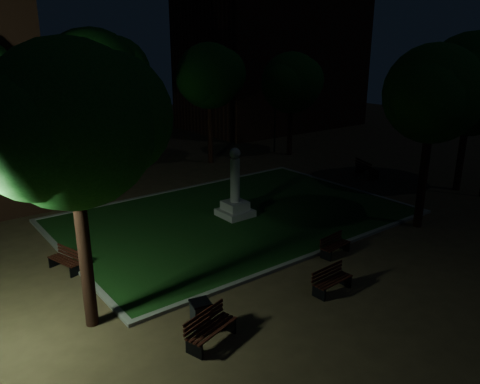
# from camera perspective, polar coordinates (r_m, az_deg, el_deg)

# --- Properties ---
(ground) EXTENTS (80.00, 80.00, 0.00)m
(ground) POSITION_cam_1_polar(r_m,az_deg,el_deg) (20.19, 2.83, -4.70)
(ground) COLOR brown
(lawn) EXTENTS (15.00, 10.00, 0.08)m
(lawn) POSITION_cam_1_polar(r_m,az_deg,el_deg) (21.62, -0.60, -3.01)
(lawn) COLOR #173E13
(lawn) RESTS_ON ground
(lawn_kerb) EXTENTS (15.40, 10.40, 0.12)m
(lawn_kerb) POSITION_cam_1_polar(r_m,az_deg,el_deg) (21.62, -0.60, -2.96)
(lawn_kerb) COLOR slate
(lawn_kerb) RESTS_ON ground
(monument) EXTENTS (1.40, 1.40, 3.20)m
(monument) POSITION_cam_1_polar(r_m,az_deg,el_deg) (21.31, -0.61, -0.70)
(monument) COLOR #A8A29A
(monument) RESTS_ON lawn
(building_far) EXTENTS (16.00, 10.00, 12.00)m
(building_far) POSITION_cam_1_polar(r_m,az_deg,el_deg) (45.60, 3.99, 15.56)
(building_far) COLOR #422317
(building_far) RESTS_ON ground
(tree_west) EXTENTS (5.30, 4.33, 7.89)m
(tree_west) POSITION_cam_1_polar(r_m,az_deg,el_deg) (12.55, -19.51, 7.69)
(tree_west) COLOR black
(tree_west) RESTS_ON ground
(tree_north_wl) EXTENTS (5.41, 4.42, 8.41)m
(tree_north_wl) POSITION_cam_1_polar(r_m,az_deg,el_deg) (23.48, -17.15, 13.31)
(tree_north_wl) COLOR black
(tree_north_wl) RESTS_ON ground
(tree_north_er) EXTENTS (5.12, 4.18, 7.77)m
(tree_north_er) POSITION_cam_1_polar(r_m,az_deg,el_deg) (30.78, -3.63, 13.92)
(tree_north_er) COLOR black
(tree_north_er) RESTS_ON ground
(tree_ne) EXTENTS (5.12, 4.18, 7.17)m
(tree_ne) POSITION_cam_1_polar(r_m,az_deg,el_deg) (33.29, 6.42, 13.10)
(tree_ne) COLOR black
(tree_ne) RESTS_ON ground
(tree_east) EXTENTS (6.48, 5.29, 8.31)m
(tree_east) POSITION_cam_1_polar(r_m,az_deg,el_deg) (27.43, 26.52, 11.68)
(tree_east) COLOR black
(tree_east) RESTS_ON ground
(tree_se) EXTENTS (4.92, 4.01, 7.74)m
(tree_se) POSITION_cam_1_polar(r_m,az_deg,el_deg) (20.83, 22.67, 10.97)
(tree_se) COLOR black
(tree_se) RESTS_ON ground
(tree_far_north) EXTENTS (5.65, 4.61, 8.54)m
(tree_far_north) POSITION_cam_1_polar(r_m,az_deg,el_deg) (28.92, -17.89, 13.99)
(tree_far_north) COLOR black
(tree_far_north) RESTS_ON ground
(lamppost_ne) EXTENTS (1.18, 0.28, 4.02)m
(lamppost_ne) POSITION_cam_1_polar(r_m,az_deg,el_deg) (34.23, 4.30, 9.55)
(lamppost_ne) COLOR black
(lamppost_ne) RESTS_ON ground
(bench_near_left) EXTENTS (1.50, 0.59, 0.81)m
(bench_near_left) POSITION_cam_1_polar(r_m,az_deg,el_deg) (15.62, 11.04, -10.53)
(bench_near_left) COLOR black
(bench_near_left) RESTS_ON ground
(bench_near_right) EXTENTS (1.42, 0.64, 0.76)m
(bench_near_right) POSITION_cam_1_polar(r_m,az_deg,el_deg) (18.20, 11.43, -6.43)
(bench_near_right) COLOR black
(bench_near_right) RESTS_ON ground
(bench_west_near) EXTENTS (1.69, 0.98, 0.88)m
(bench_west_near) POSITION_cam_1_polar(r_m,az_deg,el_deg) (13.03, -3.71, -16.28)
(bench_west_near) COLOR black
(bench_west_near) RESTS_ON ground
(bench_left_side) EXTENTS (0.87, 1.51, 0.78)m
(bench_left_side) POSITION_cam_1_polar(r_m,az_deg,el_deg) (17.76, -20.41, -7.82)
(bench_left_side) COLOR black
(bench_left_side) RESTS_ON ground
(bench_right_side) EXTENTS (1.23, 1.90, 0.99)m
(bench_right_side) POSITION_cam_1_polar(r_m,az_deg,el_deg) (29.16, 15.12, 2.75)
(bench_right_side) COLOR black
(bench_right_side) RESTS_ON ground
(trash_bin) EXTENTS (0.63, 0.63, 0.90)m
(trash_bin) POSITION_cam_1_polar(r_m,az_deg,el_deg) (13.49, -4.82, -14.77)
(trash_bin) COLOR black
(trash_bin) RESTS_ON ground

